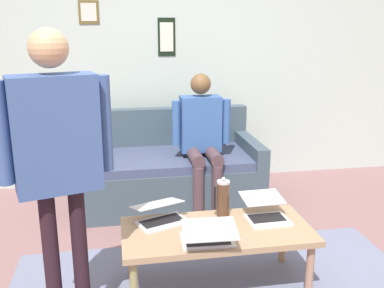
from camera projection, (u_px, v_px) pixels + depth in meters
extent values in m
plane|color=#815D5E|center=(208.00, 286.00, 2.99)|extent=(7.68, 7.68, 0.00)
cube|color=#B1C3BE|center=(166.00, 59.00, 4.72)|extent=(7.04, 0.10, 2.70)
cube|color=black|center=(167.00, 37.00, 4.61)|extent=(0.18, 0.02, 0.39)
cube|color=silver|center=(167.00, 37.00, 4.60)|extent=(0.14, 0.00, 0.30)
cube|color=brown|center=(89.00, 12.00, 4.41)|extent=(0.20, 0.02, 0.23)
cube|color=beige|center=(89.00, 12.00, 4.40)|extent=(0.15, 0.00, 0.17)
cube|color=#3B4C57|center=(170.00, 182.00, 4.34)|extent=(1.72, 0.91, 0.42)
cube|color=#3E4866|center=(170.00, 158.00, 4.25)|extent=(1.48, 0.83, 0.08)
cube|color=#3B4C57|center=(165.00, 130.00, 4.59)|extent=(1.72, 0.14, 0.46)
cube|color=#3B4C57|center=(249.00, 148.00, 4.39)|extent=(0.12, 0.91, 0.20)
cube|color=#3B4C57|center=(85.00, 156.00, 4.12)|extent=(0.12, 0.91, 0.20)
cube|color=#9C7E5E|center=(217.00, 231.00, 2.88)|extent=(1.24, 0.58, 0.04)
cylinder|color=#9F765F|center=(310.00, 271.00, 2.81)|extent=(0.05, 0.05, 0.39)
cylinder|color=#9E7E59|center=(283.00, 238.00, 3.25)|extent=(0.05, 0.05, 0.39)
cylinder|color=#9F7554|center=(131.00, 251.00, 3.06)|extent=(0.05, 0.05, 0.39)
cube|color=silver|center=(207.00, 240.00, 2.71)|extent=(0.33, 0.25, 0.01)
cube|color=black|center=(208.00, 240.00, 2.69)|extent=(0.28, 0.16, 0.00)
cube|color=silver|center=(210.00, 229.00, 2.59)|extent=(0.33, 0.24, 0.05)
cube|color=silver|center=(210.00, 229.00, 2.59)|extent=(0.30, 0.21, 0.04)
cube|color=silver|center=(163.00, 222.00, 2.95)|extent=(0.38, 0.31, 0.01)
cube|color=black|center=(162.00, 220.00, 2.96)|extent=(0.31, 0.22, 0.00)
cube|color=silver|center=(157.00, 204.00, 2.99)|extent=(0.38, 0.30, 0.05)
cube|color=white|center=(157.00, 204.00, 2.99)|extent=(0.34, 0.27, 0.04)
cube|color=silver|center=(268.00, 220.00, 2.98)|extent=(0.29, 0.24, 0.01)
cube|color=black|center=(267.00, 218.00, 3.00)|extent=(0.24, 0.14, 0.00)
cube|color=silver|center=(262.00, 197.00, 3.07)|extent=(0.29, 0.22, 0.03)
cube|color=black|center=(262.00, 198.00, 3.07)|extent=(0.26, 0.20, 0.03)
cylinder|color=#4C3323|center=(223.00, 199.00, 3.04)|extent=(0.09, 0.09, 0.24)
cylinder|color=#B7B7BC|center=(223.00, 182.00, 3.01)|extent=(0.09, 0.09, 0.02)
sphere|color=#B2B2B7|center=(223.00, 179.00, 3.00)|extent=(0.03, 0.03, 0.03)
cube|color=black|center=(215.00, 198.00, 3.03)|extent=(0.01, 0.01, 0.17)
cylinder|color=black|center=(52.00, 265.00, 2.43)|extent=(0.09, 0.09, 0.87)
cylinder|color=black|center=(81.00, 259.00, 2.50)|extent=(0.09, 0.09, 0.87)
cube|color=#3B5590|center=(56.00, 134.00, 2.27)|extent=(0.47, 0.30, 0.61)
cylinder|color=#3B5590|center=(1.00, 134.00, 2.15)|extent=(0.10, 0.10, 0.52)
cylinder|color=#3B5590|center=(104.00, 124.00, 2.37)|extent=(0.10, 0.10, 0.52)
sphere|color=tan|center=(48.00, 48.00, 2.15)|extent=(0.20, 0.20, 0.20)
cylinder|color=#4B373D|center=(217.00, 193.00, 3.96)|extent=(0.10, 0.10, 0.50)
cylinder|color=#4B373D|center=(198.00, 194.00, 3.93)|extent=(0.10, 0.10, 0.50)
cylinder|color=#4B373D|center=(213.00, 155.00, 4.05)|extent=(0.12, 0.40, 0.12)
cylinder|color=#4B373D|center=(195.00, 156.00, 4.02)|extent=(0.12, 0.40, 0.12)
cube|color=#345A9A|center=(200.00, 124.00, 4.13)|extent=(0.37, 0.20, 0.52)
cylinder|color=#345A9A|center=(226.00, 121.00, 4.12)|extent=(0.08, 0.08, 0.42)
cylinder|color=#345A9A|center=(176.00, 123.00, 4.04)|extent=(0.08, 0.08, 0.42)
sphere|color=brown|center=(201.00, 84.00, 4.03)|extent=(0.19, 0.19, 0.19)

